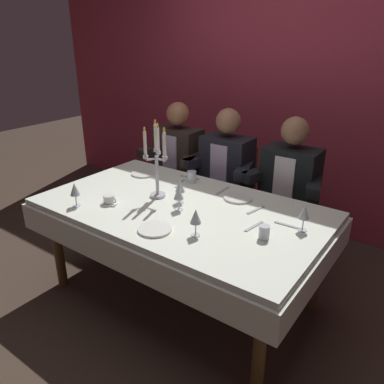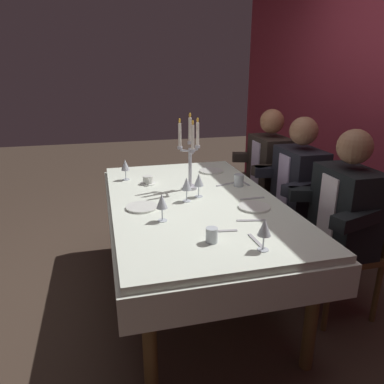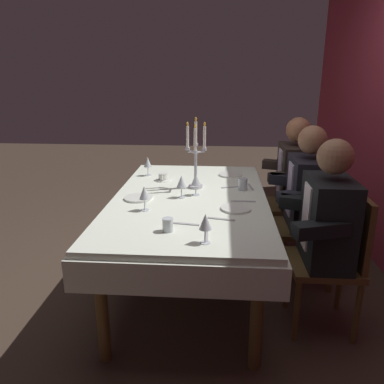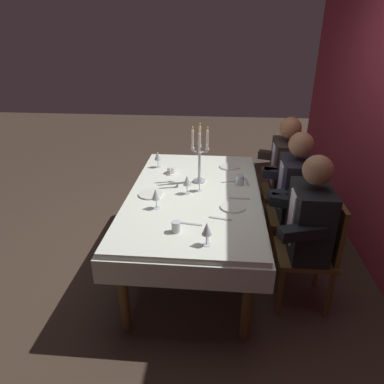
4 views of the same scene
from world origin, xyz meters
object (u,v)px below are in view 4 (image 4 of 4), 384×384
at_px(water_tumbler_0, 176,227).
at_px(seated_diner_0, 286,167).
at_px(wine_glass_2, 207,230).
at_px(water_tumbler_1, 240,180).
at_px(seated_diner_2, 310,221).
at_px(coffee_cup_0, 171,170).
at_px(candelabra, 199,157).
at_px(wine_glass_3, 199,178).
at_px(wine_glass_1, 187,181).
at_px(wine_glass_4, 156,195).
at_px(dining_table, 194,205).
at_px(wine_glass_0, 158,156).
at_px(dinner_plate_1, 230,167).
at_px(dinner_plate_0, 233,207).
at_px(seated_diner_1, 296,188).
at_px(dinner_plate_2, 151,194).

distance_m(water_tumbler_0, seated_diner_0, 1.65).
relative_size(wine_glass_2, seated_diner_0, 0.13).
distance_m(water_tumbler_1, seated_diner_2, 0.78).
xyz_separation_m(water_tumbler_1, coffee_cup_0, (-0.22, -0.65, -0.02)).
relative_size(candelabra, wine_glass_3, 3.33).
xyz_separation_m(wine_glass_1, wine_glass_4, (0.29, -0.21, 0.00)).
bearing_deg(wine_glass_2, coffee_cup_0, -161.60).
bearing_deg(dining_table, seated_diner_0, 128.29).
height_order(wine_glass_1, water_tumbler_0, wine_glass_1).
bearing_deg(wine_glass_0, dinner_plate_1, 94.51).
height_order(dining_table, water_tumbler_0, water_tumbler_0).
distance_m(wine_glass_4, seated_diner_2, 1.17).
relative_size(dinner_plate_0, water_tumbler_0, 2.56).
bearing_deg(dinner_plate_1, dinner_plate_0, 1.09).
height_order(dining_table, dinner_plate_1, dinner_plate_1).
distance_m(dining_table, seated_diner_2, 0.98).
height_order(candelabra, dinner_plate_1, candelabra).
xyz_separation_m(dining_table, seated_diner_1, (-0.17, 0.89, 0.11)).
xyz_separation_m(wine_glass_1, seated_diner_0, (-0.73, 0.94, -0.12)).
bearing_deg(dinner_plate_2, candelabra, 128.65).
bearing_deg(dinner_plate_1, water_tumbler_1, 11.12).
height_order(dinner_plate_0, wine_glass_1, wine_glass_1).
xyz_separation_m(wine_glass_4, seated_diner_1, (-0.49, 1.16, -0.12)).
bearing_deg(seated_diner_0, dinner_plate_0, -30.37).
height_order(candelabra, wine_glass_3, candelabra).
distance_m(candelabra, wine_glass_3, 0.23).
bearing_deg(water_tumbler_1, wine_glass_4, -52.54).
bearing_deg(coffee_cup_0, seated_diner_0, 104.09).
relative_size(wine_glass_4, seated_diner_1, 0.13).
relative_size(water_tumbler_1, coffee_cup_0, 0.68).
xyz_separation_m(dinner_plate_1, seated_diner_1, (0.45, 0.58, -0.01)).
height_order(dinner_plate_1, wine_glass_3, wine_glass_3).
bearing_deg(dinner_plate_0, dinner_plate_1, -178.91).
height_order(wine_glass_4, seated_diner_0, seated_diner_0).
bearing_deg(wine_glass_3, dinner_plate_2, -73.17).
bearing_deg(wine_glass_4, dinner_plate_0, 95.65).
bearing_deg(seated_diner_1, wine_glass_2, -37.73).
distance_m(dinner_plate_0, dinner_plate_1, 0.87).
xyz_separation_m(coffee_cup_0, seated_diner_2, (0.82, 1.14, -0.03)).
relative_size(dinner_plate_1, seated_diner_0, 0.16).
height_order(dinner_plate_2, seated_diner_1, seated_diner_1).
bearing_deg(dinner_plate_1, seated_diner_0, 97.98).
height_order(wine_glass_0, water_tumbler_0, wine_glass_0).
relative_size(dinner_plate_1, wine_glass_2, 1.23).
xyz_separation_m(water_tumbler_0, seated_diner_1, (-0.82, 0.96, -0.04)).
relative_size(seated_diner_0, seated_diner_2, 1.00).
distance_m(dining_table, dinner_plate_1, 0.70).
bearing_deg(wine_glass_4, wine_glass_2, 41.16).
bearing_deg(dining_table, wine_glass_0, -143.87).
xyz_separation_m(dinner_plate_1, dinner_plate_2, (0.70, -0.67, 0.00)).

